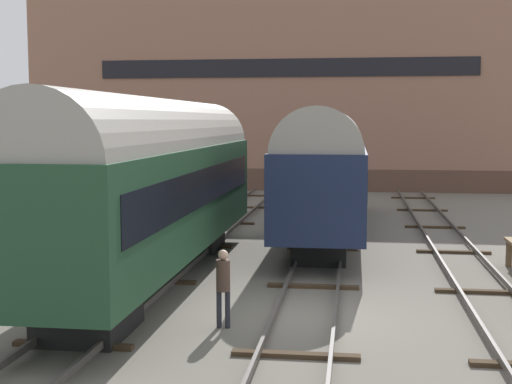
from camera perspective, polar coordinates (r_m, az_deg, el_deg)
ground_plane at (r=17.57m, az=4.00°, el=-9.94°), size 200.00×200.00×0.00m
track_left at (r=18.43m, az=-10.87°, el=-8.82°), size 2.60×60.00×0.26m
track_middle at (r=17.53m, az=4.00°, el=-9.49°), size 2.60×60.00×0.26m
track_right at (r=17.85m, az=19.39°, el=-9.52°), size 2.60×60.00×0.26m
train_car_navy at (r=29.92m, az=5.73°, el=2.27°), size 3.05×18.27×5.18m
train_car_green at (r=21.05m, az=-8.15°, el=1.13°), size 3.07×16.41×5.41m
person_worker at (r=16.39m, az=-2.64°, el=-7.10°), size 0.32×0.32×1.82m
warehouse_building at (r=54.29m, az=2.98°, el=8.62°), size 35.93×12.91×14.92m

